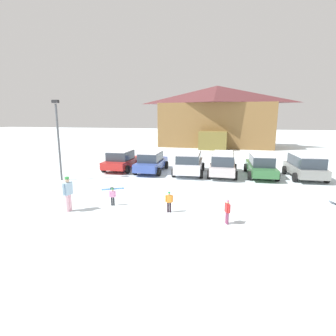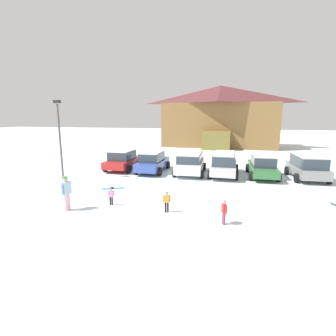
{
  "view_description": "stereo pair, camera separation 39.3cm",
  "coord_description": "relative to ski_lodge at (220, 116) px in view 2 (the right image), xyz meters",
  "views": [
    {
      "loc": [
        3.3,
        -8.85,
        4.46
      ],
      "look_at": [
        -0.2,
        7.31,
        1.13
      ],
      "focal_mm": 28.0,
      "sensor_mm": 36.0,
      "label": 1
    },
    {
      "loc": [
        3.68,
        -8.76,
        4.46
      ],
      "look_at": [
        -0.2,
        7.31,
        1.13
      ],
      "focal_mm": 28.0,
      "sensor_mm": 36.0,
      "label": 2
    }
  ],
  "objects": [
    {
      "name": "ground",
      "position": [
        -1.94,
        -30.47,
        -4.37
      ],
      "size": [
        160.0,
        160.0,
        0.0
      ],
      "primitive_type": "plane",
      "color": "silver"
    },
    {
      "name": "skier_child_in_pink_snowsuit",
      "position": [
        -4.02,
        -27.62,
        -3.86
      ],
      "size": [
        0.32,
        0.19,
        0.89
      ],
      "color": "black",
      "rests_on": "ground"
    },
    {
      "name": "parked_white_suv",
      "position": [
        -1.27,
        -19.45,
        -3.47
      ],
      "size": [
        2.4,
        4.63,
        1.65
      ],
      "color": "white",
      "rests_on": "ground"
    },
    {
      "name": "skier_child_in_orange_jacket",
      "position": [
        -1.06,
        -27.95,
        -3.81
      ],
      "size": [
        0.36,
        0.19,
        0.99
      ],
      "color": "black",
      "rests_on": "ground"
    },
    {
      "name": "ski_lodge",
      "position": [
        0.0,
        0.0,
        0.0
      ],
      "size": [
        16.63,
        9.58,
        8.62
      ],
      "color": "brown",
      "rests_on": "ground"
    },
    {
      "name": "parked_blue_hatchback",
      "position": [
        -4.33,
        -19.42,
        -3.55
      ],
      "size": [
        2.13,
        4.54,
        1.62
      ],
      "color": "#374FA2",
      "rests_on": "ground"
    },
    {
      "name": "skier_adult_in_blue_parka",
      "position": [
        -5.73,
        -28.8,
        -3.42
      ],
      "size": [
        0.32,
        0.61,
        1.67
      ],
      "color": "beige",
      "rests_on": "ground"
    },
    {
      "name": "parked_silver_wagon",
      "position": [
        1.3,
        -19.45,
        -3.45
      ],
      "size": [
        2.16,
        4.66,
        1.71
      ],
      "color": "beige",
      "rests_on": "ground"
    },
    {
      "name": "parked_green_coupe",
      "position": [
        4.06,
        -19.22,
        -3.54
      ],
      "size": [
        2.17,
        4.78,
        1.63
      ],
      "color": "#326938",
      "rests_on": "ground"
    },
    {
      "name": "lamp_post",
      "position": [
        -9.72,
        -23.46,
        -1.28
      ],
      "size": [
        0.44,
        0.24,
        5.47
      ],
      "color": "#515459",
      "rests_on": "ground"
    },
    {
      "name": "skier_child_in_red_jacket",
      "position": [
        1.59,
        -28.74,
        -3.77
      ],
      "size": [
        0.24,
        0.36,
        1.05
      ],
      "color": "#773454",
      "rests_on": "ground"
    },
    {
      "name": "pair_of_skis",
      "position": [
        -5.28,
        -24.84,
        -4.34
      ],
      "size": [
        1.33,
        0.87,
        0.08
      ],
      "color": "#276EBA",
      "rests_on": "ground"
    },
    {
      "name": "parked_red_sedan",
      "position": [
        -6.98,
        -19.18,
        -3.54
      ],
      "size": [
        2.25,
        4.28,
        1.63
      ],
      "color": "#B02320",
      "rests_on": "ground"
    },
    {
      "name": "parked_grey_wagon",
      "position": [
        7.07,
        -19.26,
        -3.44
      ],
      "size": [
        2.45,
        4.15,
        1.72
      ],
      "color": "gray",
      "rests_on": "ground"
    }
  ]
}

